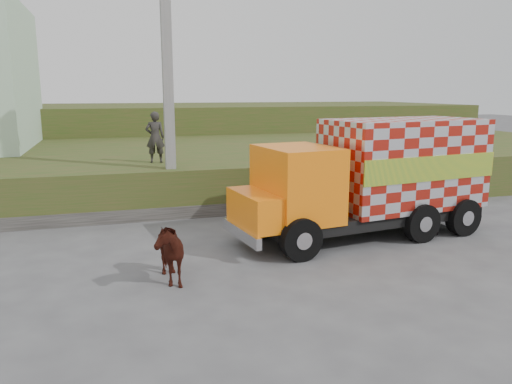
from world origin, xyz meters
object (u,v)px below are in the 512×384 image
object	(u,v)px
utility_pole	(168,84)
cargo_truck	(374,177)
cow	(165,250)
pedestrian	(155,137)

from	to	relation	value
utility_pole	cargo_truck	size ratio (longest dim) A/B	1.10
cow	pedestrian	bearing A→B (deg)	78.98
cargo_truck	cow	bearing A→B (deg)	-170.45
cow	pedestrian	distance (m)	7.27
cargo_truck	cow	distance (m)	6.18
utility_pole	cargo_truck	xyz separation A→B (m)	(5.00, -3.76, -2.46)
cow	pedestrian	world-z (taller)	pedestrian
utility_pole	pedestrian	size ratio (longest dim) A/B	4.66
cow	pedestrian	size ratio (longest dim) A/B	0.93
cargo_truck	cow	size ratio (longest dim) A/B	4.55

